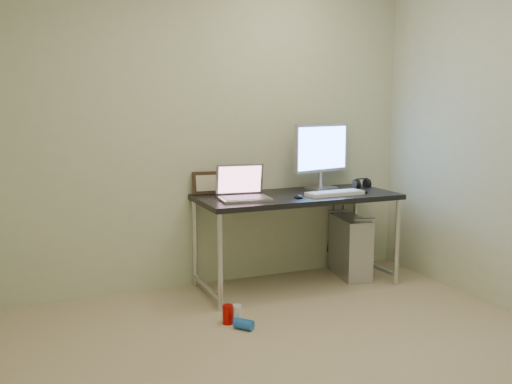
% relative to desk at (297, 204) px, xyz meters
% --- Properties ---
extents(floor, '(3.50, 3.50, 0.00)m').
position_rel_desk_xyz_m(floor, '(-0.61, -1.40, -0.67)').
color(floor, tan).
rests_on(floor, ground).
extents(wall_back, '(3.50, 0.02, 2.50)m').
position_rel_desk_xyz_m(wall_back, '(-0.61, 0.35, 0.58)').
color(wall_back, beige).
rests_on(wall_back, ground).
extents(desk, '(1.59, 0.70, 0.75)m').
position_rel_desk_xyz_m(desk, '(0.00, 0.00, 0.00)').
color(desk, black).
rests_on(desk, ground).
extents(tower_computer, '(0.29, 0.52, 0.54)m').
position_rel_desk_xyz_m(tower_computer, '(0.54, 0.06, -0.42)').
color(tower_computer, '#B4B5B9').
rests_on(tower_computer, ground).
extents(cable_a, '(0.01, 0.16, 0.69)m').
position_rel_desk_xyz_m(cable_a, '(0.49, 0.30, -0.27)').
color(cable_a, black).
rests_on(cable_a, ground).
extents(cable_b, '(0.02, 0.11, 0.71)m').
position_rel_desk_xyz_m(cable_b, '(0.58, 0.28, -0.29)').
color(cable_b, black).
rests_on(cable_b, ground).
extents(can_red, '(0.09, 0.09, 0.13)m').
position_rel_desk_xyz_m(can_red, '(-0.79, -0.55, -0.61)').
color(can_red, '#AC0805').
rests_on(can_red, ground).
extents(can_white, '(0.08, 0.08, 0.12)m').
position_rel_desk_xyz_m(can_white, '(-0.73, -0.56, -0.61)').
color(can_white, white).
rests_on(can_white, ground).
extents(can_blue, '(0.14, 0.14, 0.07)m').
position_rel_desk_xyz_m(can_blue, '(-0.73, -0.68, -0.64)').
color(can_blue, blue).
rests_on(can_blue, ground).
extents(laptop, '(0.40, 0.34, 0.26)m').
position_rel_desk_xyz_m(laptop, '(-0.48, -0.04, 0.14)').
color(laptop, '#B9B8C0').
rests_on(laptop, desk).
extents(monitor, '(0.57, 0.23, 0.55)m').
position_rel_desk_xyz_m(monitor, '(0.32, 0.19, 0.40)').
color(monitor, '#B9B8C0').
rests_on(monitor, desk).
extents(keyboard, '(0.48, 0.18, 0.03)m').
position_rel_desk_xyz_m(keyboard, '(0.26, -0.15, 0.09)').
color(keyboard, white).
rests_on(keyboard, desk).
extents(mouse_right, '(0.09, 0.12, 0.04)m').
position_rel_desk_xyz_m(mouse_right, '(0.54, -0.14, 0.10)').
color(mouse_right, black).
rests_on(mouse_right, desk).
extents(mouse_left, '(0.07, 0.11, 0.03)m').
position_rel_desk_xyz_m(mouse_left, '(-0.07, -0.16, 0.10)').
color(mouse_left, black).
rests_on(mouse_left, desk).
extents(headphones, '(0.14, 0.09, 0.10)m').
position_rel_desk_xyz_m(headphones, '(0.70, 0.14, 0.11)').
color(headphones, black).
rests_on(headphones, desk).
extents(picture_frame, '(0.23, 0.09, 0.18)m').
position_rel_desk_xyz_m(picture_frame, '(-0.66, 0.30, 0.17)').
color(picture_frame, black).
rests_on(picture_frame, desk).
extents(webcam, '(0.05, 0.04, 0.13)m').
position_rel_desk_xyz_m(webcam, '(-0.44, 0.30, 0.18)').
color(webcam, silver).
rests_on(webcam, desk).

